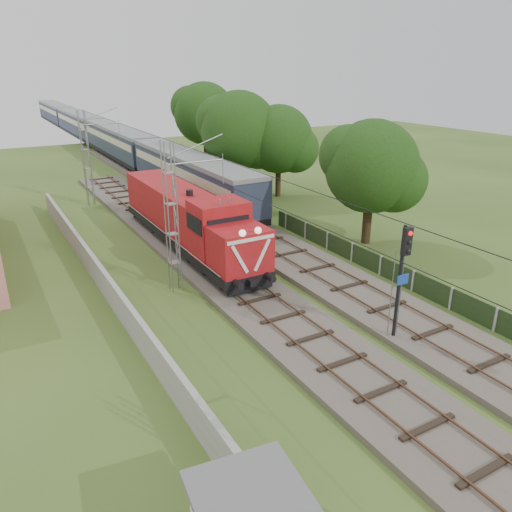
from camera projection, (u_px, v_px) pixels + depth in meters
ground at (368, 390)px, 18.74m from camera, size 140.00×140.00×0.00m
track_main at (271, 311)px, 24.35m from camera, size 4.20×70.00×0.45m
track_side at (238, 226)px, 37.20m from camera, size 4.20×80.00×0.45m
catenary at (172, 218)px, 25.65m from camera, size 3.31×70.00×8.00m
boundary_wall at (110, 291)px, 25.19m from camera, size 0.25×40.00×1.50m
fence at (451, 299)px, 24.66m from camera, size 0.12×32.00×1.20m
locomotive at (188, 218)px, 31.95m from camera, size 2.97×16.95×4.30m
coach_rake at (97, 131)px, 71.52m from camera, size 3.07×91.63×3.55m
signal_post at (403, 264)px, 20.65m from camera, size 0.59×0.46×5.37m
tree_a at (373, 168)px, 32.39m from camera, size 6.39×6.08×8.28m
tree_b at (280, 140)px, 44.48m from camera, size 6.34×6.04×8.22m
tree_c at (240, 131)px, 44.36m from camera, size 7.26×6.91×9.41m
tree_d at (206, 114)px, 57.69m from camera, size 7.46×7.11×9.67m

